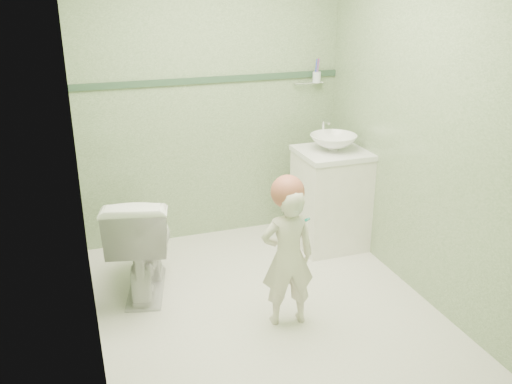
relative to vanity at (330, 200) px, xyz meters
name	(u,v)px	position (x,y,z in m)	size (l,w,h in m)	color
ground	(263,304)	(-0.84, -0.70, -0.40)	(2.50, 2.50, 0.00)	silver
room_shell	(264,137)	(-0.84, -0.70, 0.80)	(2.50, 2.54, 2.40)	gray
trim_stripe	(212,80)	(-0.84, 0.54, 0.95)	(2.20, 0.02, 0.05)	#324F39
vanity	(330,200)	(0.00, 0.00, 0.00)	(0.52, 0.50, 0.80)	silver
counter	(333,153)	(0.00, 0.00, 0.41)	(0.54, 0.52, 0.04)	white
basin	(333,143)	(0.00, 0.00, 0.49)	(0.37, 0.37, 0.13)	white
faucet	(324,127)	(0.00, 0.19, 0.57)	(0.03, 0.13, 0.18)	silver
cup_holder	(316,77)	(0.05, 0.48, 0.93)	(0.26, 0.07, 0.21)	silver
toilet	(142,241)	(-1.58, -0.22, -0.02)	(0.43, 0.75, 0.77)	white
toddler	(288,257)	(-0.76, -0.94, 0.07)	(0.34, 0.23, 0.94)	beige
hair_cap	(288,192)	(-0.76, -0.91, 0.50)	(0.21, 0.21, 0.21)	#A75A44
teal_toothbrush	(306,219)	(-0.70, -1.07, 0.38)	(0.11, 0.14, 0.08)	teal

